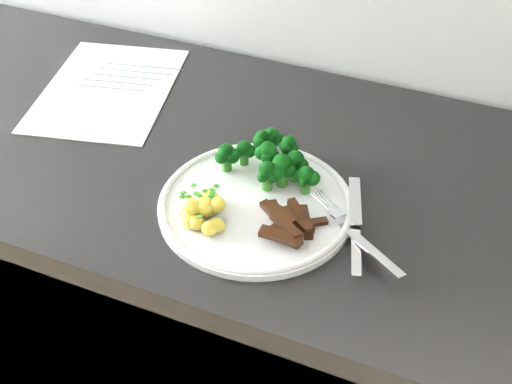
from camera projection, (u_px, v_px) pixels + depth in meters
counter at (242, 334)px, 1.30m from camera, size 2.34×0.59×0.88m
recipe_paper at (108, 89)px, 1.16m from camera, size 0.28×0.35×0.00m
plate at (256, 204)px, 0.92m from camera, size 0.28×0.28×0.02m
broccoli at (273, 158)px, 0.94m from camera, size 0.16×0.12×0.06m
potatoes at (204, 210)px, 0.89m from camera, size 0.07×0.08×0.04m
beef_strips at (289, 222)px, 0.87m from camera, size 0.10×0.09×0.03m
fork at (358, 236)px, 0.86m from camera, size 0.16×0.12×0.02m
knife at (356, 236)px, 0.87m from camera, size 0.07×0.18×0.02m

